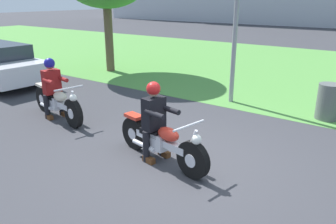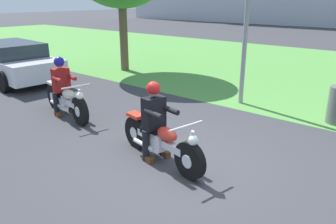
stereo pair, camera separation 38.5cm
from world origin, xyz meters
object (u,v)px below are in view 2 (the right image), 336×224
Objects in this scene: motorcycle_lead at (161,141)px; motorcycle_follow at (66,100)px; rider_lead at (154,115)px; rider_follow at (61,81)px; car_parked at (11,61)px.

motorcycle_follow reaches higher than motorcycle_lead.
motorcycle_follow is at bearing -174.32° from rider_lead.
rider_follow reaches higher than car_parked.
motorcycle_lead is at bearing -0.87° from rider_lead.
motorcycle_lead is at bearing 5.04° from rider_follow.
rider_follow reaches higher than motorcycle_lead.
rider_follow is (-3.41, 0.36, 0.44)m from motorcycle_lead.
motorcycle_follow is (-3.08, 0.29, -0.42)m from rider_lead.
car_parked is (-7.70, 1.28, -0.14)m from rider_lead.
rider_lead reaches higher than motorcycle_follow.
motorcycle_follow is (-3.25, 0.33, 0.01)m from motorcycle_lead.
car_parked is (-4.45, 0.95, -0.15)m from rider_follow.
car_parked is at bearing 179.02° from rider_follow.
motorcycle_lead is 1.49× the size of rider_lead.
rider_follow is (-0.16, 0.03, 0.43)m from motorcycle_follow.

